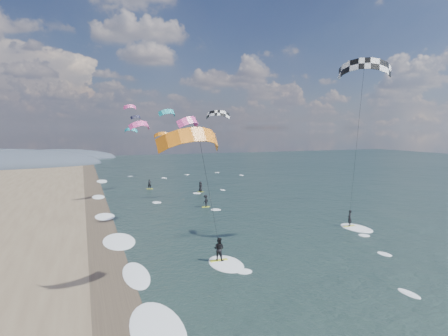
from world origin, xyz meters
name	(u,v)px	position (x,y,z in m)	size (l,w,h in m)	color
ground	(300,286)	(0.00, 0.00, 0.00)	(260.00, 260.00, 0.00)	black
wet_sand_strip	(108,260)	(-12.00, 10.00, 0.00)	(3.00, 240.00, 0.00)	#382D23
kitesurfer_near_a	(362,100)	(10.42, 6.57, 13.34)	(7.87, 9.45, 17.28)	#C8D425
kitesurfer_near_b	(207,178)	(-5.92, 2.26, 7.49)	(7.31, 8.67, 11.66)	#C8D425
far_kitesurfers	(192,192)	(2.18, 34.35, 0.87)	(8.62, 18.91, 1.77)	#C8D425
bg_kite_field	(156,120)	(0.01, 52.03, 12.26)	(13.81, 70.88, 7.58)	#D83F8C
shoreline_surf	(117,242)	(-10.80, 14.75, 0.00)	(2.40, 79.40, 0.11)	white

